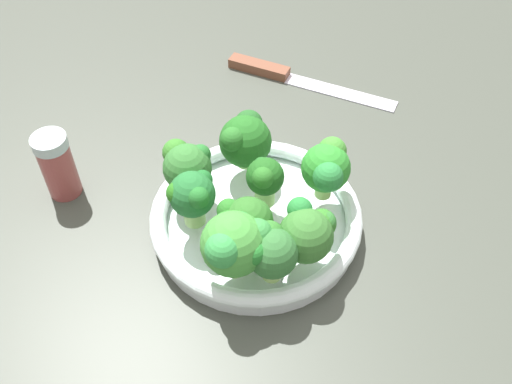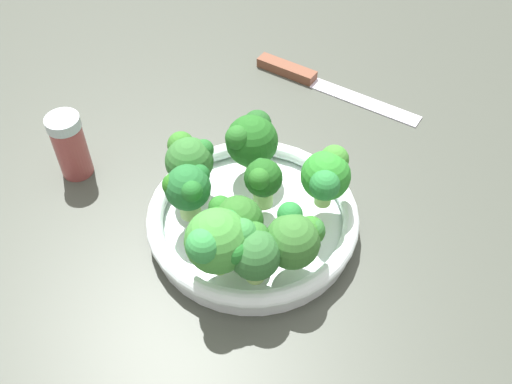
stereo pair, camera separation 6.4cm
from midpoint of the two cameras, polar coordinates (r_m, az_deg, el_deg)
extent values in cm
cube|color=#3F443B|center=(71.03, -0.51, -3.49)|extent=(130.00, 130.00, 2.50)
cylinder|color=white|center=(68.61, 2.68, -3.36)|extent=(23.72, 23.72, 1.58)
torus|color=white|center=(67.25, 2.73, -2.42)|extent=(24.71, 24.71, 1.93)
cylinder|color=#93C770|center=(71.11, 2.48, 3.23)|extent=(2.24, 2.24, 1.62)
sphere|color=#205F1E|center=(69.13, 2.56, 4.93)|extent=(6.33, 6.33, 6.33)
sphere|color=#266723|center=(66.91, 1.24, 5.24)|extent=(2.92, 2.92, 2.92)
sphere|color=#215722|center=(69.76, 3.08, 6.57)|extent=(3.48, 3.48, 3.48)
cylinder|color=#8FD06E|center=(61.72, 6.82, -6.54)|extent=(1.83, 1.83, 1.66)
sphere|color=#336D2C|center=(59.54, 7.05, -5.02)|extent=(5.82, 5.82, 5.82)
sphere|color=#2D6F23|center=(60.15, 8.79, -3.95)|extent=(3.13, 3.13, 3.13)
sphere|color=#247731|center=(59.96, 6.78, -2.36)|extent=(2.71, 2.71, 2.71)
sphere|color=#2E722E|center=(60.10, 8.88, -3.91)|extent=(2.93, 2.93, 2.93)
cylinder|color=#85B35D|center=(65.13, -3.39, -1.51)|extent=(2.44, 2.44, 2.73)
sphere|color=#21662D|center=(62.86, -3.51, 0.30)|extent=(5.13, 5.13, 5.13)
sphere|color=#1A5E25|center=(63.11, -2.31, 1.60)|extent=(2.23, 2.23, 2.23)
sphere|color=#256A1A|center=(62.56, -4.84, 0.58)|extent=(2.64, 2.64, 2.64)
sphere|color=#206626|center=(60.81, -3.00, -0.07)|extent=(2.35, 2.35, 2.35)
cylinder|color=#93C665|center=(68.56, -3.42, 1.25)|extent=(2.64, 2.64, 1.96)
sphere|color=#306E2E|center=(66.56, -3.53, 2.91)|extent=(5.62, 5.62, 5.62)
sphere|color=#327526|center=(67.70, -4.39, 4.52)|extent=(3.22, 3.22, 3.22)
sphere|color=#236728|center=(66.42, -2.11, 4.08)|extent=(2.41, 2.41, 2.41)
cylinder|color=#82B158|center=(62.91, 1.55, -4.53)|extent=(2.69, 2.69, 1.77)
sphere|color=#2C6624|center=(60.84, 1.60, -3.01)|extent=(5.41, 5.41, 5.41)
sphere|color=#2A7220|center=(60.54, -0.17, -2.53)|extent=(2.50, 2.50, 2.50)
sphere|color=#246D20|center=(60.78, -0.37, -2.53)|extent=(2.94, 2.94, 2.94)
sphere|color=#276B22|center=(61.02, 0.23, -1.65)|extent=(2.61, 2.61, 2.61)
cylinder|color=#94C561|center=(67.18, 9.68, -0.39)|extent=(1.95, 1.95, 2.60)
sphere|color=#2B872A|center=(64.92, 10.03, 1.45)|extent=(5.61, 5.61, 5.61)
sphere|color=#287D38|center=(62.66, 10.05, 0.55)|extent=(3.35, 3.35, 3.35)
sphere|color=#3B842E|center=(65.31, 10.86, 2.96)|extent=(3.33, 3.33, 3.33)
cylinder|color=#A0C96E|center=(60.10, 3.37, -7.91)|extent=(2.04, 2.04, 2.17)
sphere|color=#2E6730|center=(57.82, 3.49, -6.35)|extent=(5.23, 5.23, 5.23)
sphere|color=#337128|center=(56.98, 1.95, -5.16)|extent=(2.41, 2.41, 2.41)
sphere|color=#2B6B26|center=(58.23, 3.40, -4.57)|extent=(3.09, 3.09, 3.09)
sphere|color=#217427|center=(56.42, 1.53, -6.04)|extent=(2.65, 2.65, 2.65)
cylinder|color=#A0D96A|center=(60.49, -0.25, -6.96)|extent=(1.93, 1.93, 2.50)
sphere|color=#3E8E37|center=(57.73, -0.27, -5.00)|extent=(6.71, 6.71, 6.71)
sphere|color=#34853B|center=(57.41, 2.15, -4.31)|extent=(3.24, 3.24, 3.24)
sphere|color=green|center=(55.69, -1.47, -5.45)|extent=(3.60, 3.60, 3.60)
sphere|color=#2E8839|center=(58.40, 0.63, -3.26)|extent=(2.90, 2.90, 2.90)
cylinder|color=#8FC362|center=(66.22, 3.80, -0.41)|extent=(2.32, 2.32, 2.80)
sphere|color=#1D561B|center=(64.15, 3.92, 1.26)|extent=(4.33, 4.33, 4.33)
sphere|color=#266822|center=(62.59, 3.63, 1.17)|extent=(2.46, 2.46, 2.46)
sphere|color=#1E5A1E|center=(64.26, 3.64, 2.62)|extent=(1.89, 1.89, 1.89)
sphere|color=#1B5E2A|center=(64.66, 3.52, 2.44)|extent=(2.07, 2.07, 2.07)
cube|color=silver|center=(88.03, 12.96, 8.61)|extent=(14.99, 12.53, 0.40)
cube|color=brown|center=(91.59, 5.33, 11.89)|extent=(8.92, 7.65, 1.50)
cylinder|color=#954240|center=(75.45, -15.13, 3.91)|extent=(4.02, 4.02, 7.61)
cylinder|color=#ADC0C3|center=(72.52, -15.82, 6.47)|extent=(4.22, 4.22, 1.41)
camera|label=1|loc=(0.03, -87.13, 3.15)|focal=40.63mm
camera|label=2|loc=(0.03, 92.87, -3.15)|focal=40.63mm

